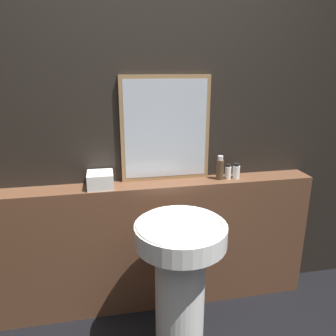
{
  "coord_description": "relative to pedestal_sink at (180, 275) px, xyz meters",
  "views": [
    {
      "loc": [
        -0.29,
        -0.56,
        1.67
      ],
      "look_at": [
        0.09,
        1.36,
        1.06
      ],
      "focal_mm": 35.0,
      "sensor_mm": 36.0,
      "label": 1
    }
  ],
  "objects": [
    {
      "name": "conditioner_bottle",
      "position": [
        0.44,
        0.45,
        0.45
      ],
      "size": [
        0.04,
        0.04,
        0.1
      ],
      "color": "white",
      "rests_on": "vanity_counter"
    },
    {
      "name": "lotion_bottle",
      "position": [
        0.5,
        0.45,
        0.45
      ],
      "size": [
        0.05,
        0.05,
        0.11
      ],
      "color": "white",
      "rests_on": "vanity_counter"
    },
    {
      "name": "shampoo_bottle",
      "position": [
        0.38,
        0.45,
        0.48
      ],
      "size": [
        0.05,
        0.05,
        0.17
      ],
      "color": "#4C3823",
      "rests_on": "vanity_counter"
    },
    {
      "name": "vanity_counter",
      "position": [
        -0.09,
        0.45,
        -0.06
      ],
      "size": [
        2.24,
        0.19,
        0.93
      ],
      "color": "brown",
      "rests_on": "ground_plane"
    },
    {
      "name": "mirror",
      "position": [
        0.02,
        0.53,
        0.75
      ],
      "size": [
        0.59,
        0.03,
        0.69
      ],
      "color": "#937047",
      "rests_on": "vanity_counter"
    },
    {
      "name": "wall_back",
      "position": [
        -0.09,
        0.58,
        0.72
      ],
      "size": [
        8.0,
        0.06,
        2.5
      ],
      "color": "black",
      "rests_on": "ground_plane"
    },
    {
      "name": "pedestal_sink",
      "position": [
        0.0,
        0.0,
        0.0
      ],
      "size": [
        0.51,
        0.51,
        0.86
      ],
      "color": "white",
      "rests_on": "ground_plane"
    },
    {
      "name": "towel_stack",
      "position": [
        -0.42,
        0.45,
        0.45
      ],
      "size": [
        0.16,
        0.17,
        0.1
      ],
      "color": "silver",
      "rests_on": "vanity_counter"
    }
  ]
}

